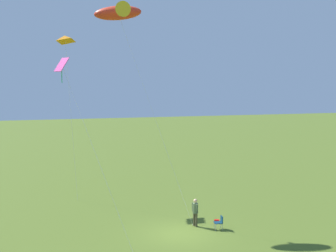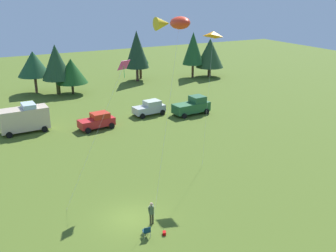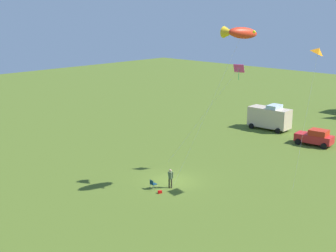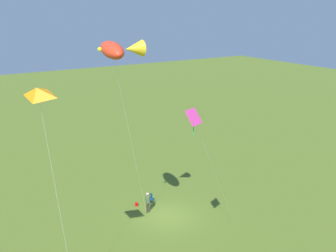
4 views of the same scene
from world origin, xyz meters
name	(u,v)px [view 1 (image 1 of 4)]	position (x,y,z in m)	size (l,w,h in m)	color
ground_plane	(179,234)	(0.00, 0.00, 0.00)	(160.00, 160.00, 0.00)	#4C6120
person_kite_flyer	(195,210)	(1.04, -1.36, 1.02)	(0.54, 0.43, 1.74)	#403D28
folding_chair	(220,221)	(0.11, -2.61, 0.49)	(0.54, 0.54, 0.82)	#0C2F47
backpack_on_grass	(217,221)	(1.28, -2.89, 0.11)	(0.32, 0.22, 0.22)	#C10A09
kite_large_fish	(119,12)	(5.02, 2.62, 13.43)	(5.15, 5.56, 14.02)	red
kite_diamond_rainbow	(63,70)	(2.18, 6.38, 9.65)	(6.81, 3.60, 10.37)	#E03A93
kite_delta_orange	(65,39)	(10.47, 5.79, 12.07)	(1.96, 1.65, 12.47)	orange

